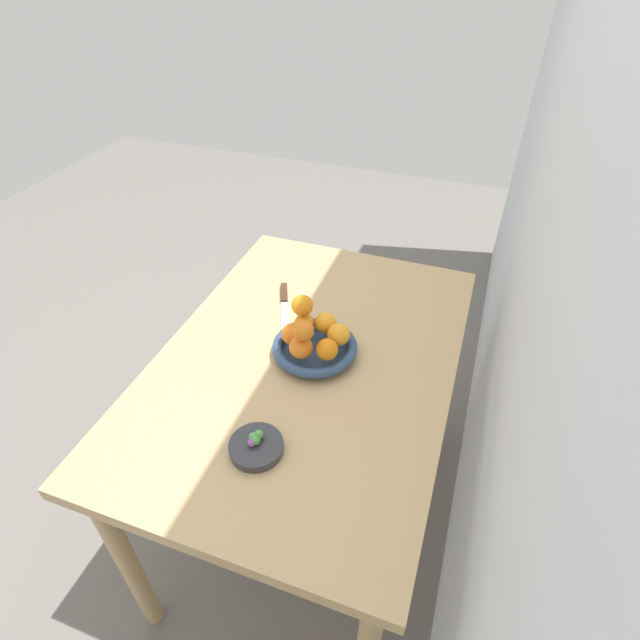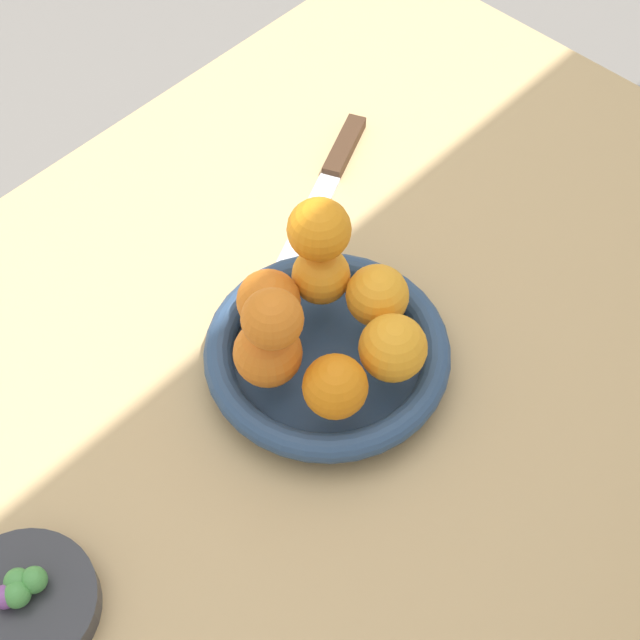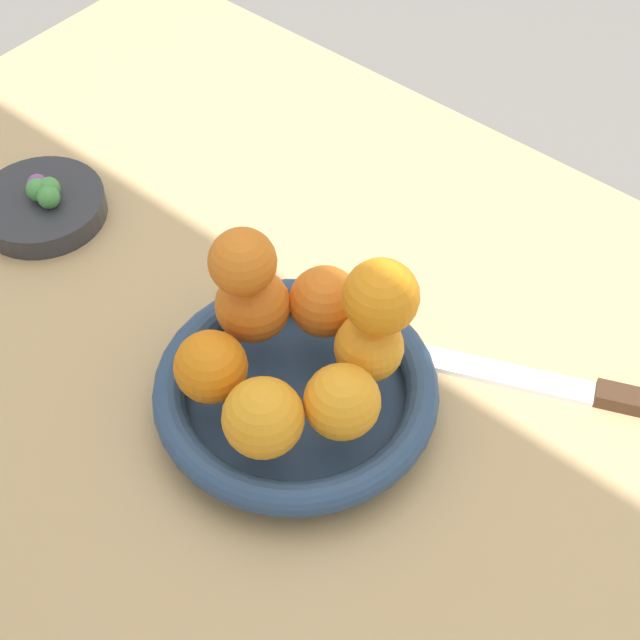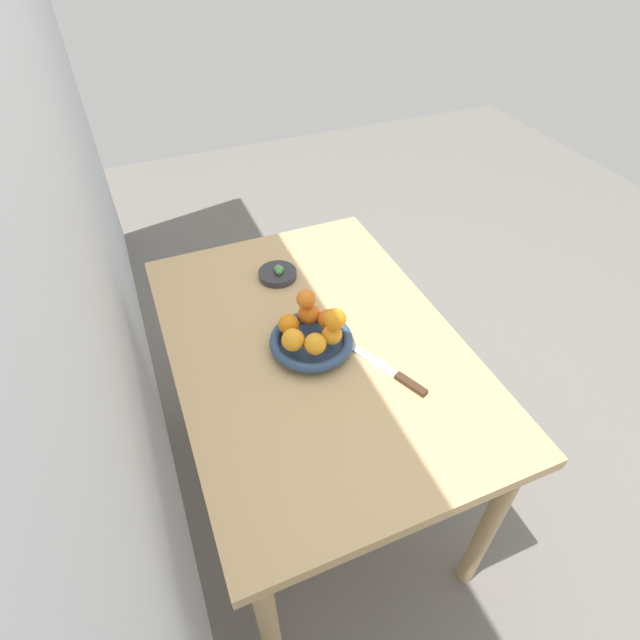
# 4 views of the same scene
# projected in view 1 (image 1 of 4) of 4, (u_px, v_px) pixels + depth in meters

# --- Properties ---
(ground_plane) EXTENTS (6.00, 6.00, 0.00)m
(ground_plane) POSITION_uv_depth(u_px,v_px,m) (310.00, 507.00, 1.79)
(ground_plane) COLOR slate
(wall_back) EXTENTS (4.00, 0.05, 2.50)m
(wall_back) POSITION_uv_depth(u_px,v_px,m) (573.00, 210.00, 0.87)
(wall_back) COLOR silver
(wall_back) RESTS_ON ground_plane
(dining_table) EXTENTS (1.10, 0.76, 0.74)m
(dining_table) POSITION_uv_depth(u_px,v_px,m) (308.00, 380.00, 1.37)
(dining_table) COLOR tan
(dining_table) RESTS_ON ground_plane
(fruit_bowl) EXTENTS (0.22, 0.22, 0.04)m
(fruit_bowl) POSITION_uv_depth(u_px,v_px,m) (315.00, 348.00, 1.31)
(fruit_bowl) COLOR navy
(fruit_bowl) RESTS_ON dining_table
(candy_dish) EXTENTS (0.12, 0.12, 0.02)m
(candy_dish) POSITION_uv_depth(u_px,v_px,m) (258.00, 448.00, 1.08)
(candy_dish) COLOR #333338
(candy_dish) RESTS_ON dining_table
(orange_0) EXTENTS (0.06, 0.06, 0.06)m
(orange_0) POSITION_uv_depth(u_px,v_px,m) (325.00, 323.00, 1.32)
(orange_0) COLOR orange
(orange_0) RESTS_ON fruit_bowl
(orange_1) EXTENTS (0.05, 0.05, 0.05)m
(orange_1) POSITION_uv_depth(u_px,v_px,m) (304.00, 323.00, 1.32)
(orange_1) COLOR orange
(orange_1) RESTS_ON fruit_bowl
(orange_2) EXTENTS (0.06, 0.06, 0.06)m
(orange_2) POSITION_uv_depth(u_px,v_px,m) (292.00, 335.00, 1.28)
(orange_2) COLOR orange
(orange_2) RESTS_ON fruit_bowl
(orange_3) EXTENTS (0.06, 0.06, 0.06)m
(orange_3) POSITION_uv_depth(u_px,v_px,m) (303.00, 348.00, 1.24)
(orange_3) COLOR orange
(orange_3) RESTS_ON fruit_bowl
(orange_4) EXTENTS (0.06, 0.06, 0.06)m
(orange_4) POSITION_uv_depth(u_px,v_px,m) (327.00, 349.00, 1.24)
(orange_4) COLOR orange
(orange_4) RESTS_ON fruit_bowl
(orange_5) EXTENTS (0.06, 0.06, 0.06)m
(orange_5) POSITION_uv_depth(u_px,v_px,m) (339.00, 334.00, 1.28)
(orange_5) COLOR orange
(orange_5) RESTS_ON fruit_bowl
(orange_6) EXTENTS (0.06, 0.06, 0.06)m
(orange_6) POSITION_uv_depth(u_px,v_px,m) (302.00, 305.00, 1.29)
(orange_6) COLOR orange
(orange_6) RESTS_ON orange_1
(orange_7) EXTENTS (0.05, 0.05, 0.05)m
(orange_7) POSITION_uv_depth(u_px,v_px,m) (303.00, 331.00, 1.21)
(orange_7) COLOR orange
(orange_7) RESTS_ON orange_3
(candy_ball_0) EXTENTS (0.02, 0.02, 0.02)m
(candy_ball_0) POSITION_uv_depth(u_px,v_px,m) (252.00, 443.00, 1.07)
(candy_ball_0) COLOR #8C4C99
(candy_ball_0) RESTS_ON candy_dish
(candy_ball_1) EXTENTS (0.02, 0.02, 0.02)m
(candy_ball_1) POSITION_uv_depth(u_px,v_px,m) (257.00, 434.00, 1.08)
(candy_ball_1) COLOR #4C9947
(candy_ball_1) RESTS_ON candy_dish
(candy_ball_2) EXTENTS (0.02, 0.02, 0.02)m
(candy_ball_2) POSITION_uv_depth(u_px,v_px,m) (253.00, 437.00, 1.08)
(candy_ball_2) COLOR #4C9947
(candy_ball_2) RESTS_ON candy_dish
(candy_ball_3) EXTENTS (0.02, 0.02, 0.02)m
(candy_ball_3) POSITION_uv_depth(u_px,v_px,m) (257.00, 441.00, 1.07)
(candy_ball_3) COLOR #4C9947
(candy_ball_3) RESTS_ON candy_dish
(knife) EXTENTS (0.25, 0.12, 0.01)m
(knife) POSITION_uv_depth(u_px,v_px,m) (284.00, 306.00, 1.48)
(knife) COLOR #3F2819
(knife) RESTS_ON dining_table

